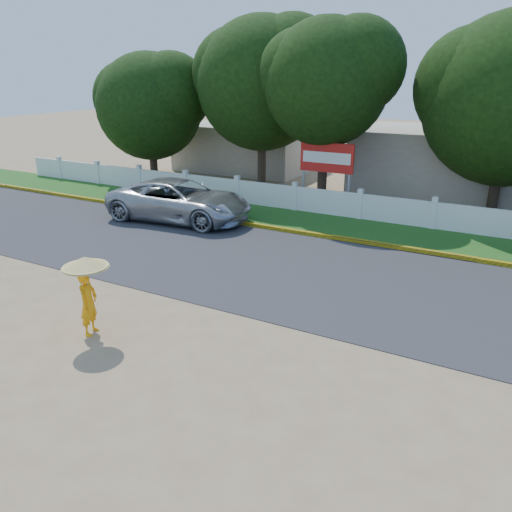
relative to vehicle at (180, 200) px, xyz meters
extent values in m
plane|color=#9E8460|center=(6.59, -7.47, -0.85)|extent=(120.00, 120.00, 0.00)
cube|color=#38383A|center=(6.59, -2.97, -0.84)|extent=(60.00, 7.00, 0.02)
cube|color=#2D601E|center=(6.59, 2.28, -0.83)|extent=(60.00, 3.50, 0.03)
cube|color=yellow|center=(6.59, 0.58, -0.77)|extent=(40.00, 0.18, 0.16)
cube|color=silver|center=(6.59, 3.73, -0.30)|extent=(40.00, 0.10, 1.10)
cube|color=#B7AD99|center=(9.59, 10.53, 0.75)|extent=(10.00, 6.00, 3.20)
cube|color=#B7AD99|center=(-3.41, 11.53, 0.55)|extent=(8.00, 5.00, 2.80)
imported|color=#A5A9AD|center=(0.00, 0.00, 0.00)|extent=(6.32, 3.36, 1.69)
imported|color=#FB9F0D|center=(3.99, -8.94, -0.06)|extent=(0.52, 0.66, 1.57)
cylinder|color=gray|center=(4.04, -8.94, 0.55)|extent=(0.02, 0.02, 1.02)
cone|color=tan|center=(4.04, -8.94, 0.98)|extent=(1.08, 1.08, 0.26)
cylinder|color=gray|center=(3.51, 4.83, 0.15)|extent=(0.12, 0.12, 2.00)
cylinder|color=gray|center=(5.71, 4.83, 0.15)|extent=(0.12, 0.12, 2.00)
cube|color=red|center=(4.61, 4.83, 1.45)|extent=(2.50, 0.12, 1.30)
cube|color=silver|center=(4.61, 4.77, 1.45)|extent=(2.25, 0.02, 0.49)
cylinder|color=#473828|center=(-6.39, 6.10, 0.40)|extent=(0.44, 0.44, 2.49)
sphere|color=#18380D|center=(-6.39, 6.10, 3.25)|extent=(5.81, 5.81, 5.81)
cylinder|color=#473828|center=(0.03, 7.27, 0.90)|extent=(0.44, 0.44, 3.48)
sphere|color=#18380D|center=(0.03, 7.27, 4.46)|extent=(6.64, 6.64, 6.64)
cylinder|color=#473828|center=(4.09, 5.71, 1.11)|extent=(0.44, 0.44, 3.90)
sphere|color=#18380D|center=(4.09, 5.71, 4.59)|extent=(5.58, 5.58, 5.58)
cylinder|color=#473828|center=(11.47, 7.20, 0.60)|extent=(0.44, 0.44, 2.88)
sphere|color=#18380D|center=(11.47, 7.20, 3.95)|extent=(6.96, 6.96, 6.96)
camera|label=1|loc=(12.50, -16.37, 5.03)|focal=35.00mm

